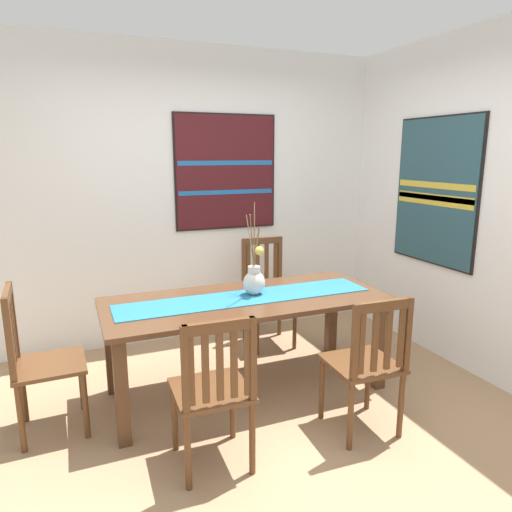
% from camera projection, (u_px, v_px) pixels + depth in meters
% --- Properties ---
extents(ground_plane, '(6.40, 6.40, 0.03)m').
position_uv_depth(ground_plane, '(278.00, 433.00, 2.98)').
color(ground_plane, '#A37F5B').
extents(wall_back, '(6.40, 0.12, 2.70)m').
position_uv_depth(wall_back, '(196.00, 196.00, 4.37)').
color(wall_back, white).
rests_on(wall_back, ground_plane).
extents(wall_side, '(0.12, 6.40, 2.70)m').
position_uv_depth(wall_side, '(511.00, 209.00, 3.38)').
color(wall_side, white).
rests_on(wall_side, ground_plane).
extents(dining_table, '(2.04, 0.85, 0.73)m').
position_uv_depth(dining_table, '(246.00, 311.00, 3.38)').
color(dining_table, '#51331E').
rests_on(dining_table, ground_plane).
extents(table_runner, '(1.87, 0.36, 0.01)m').
position_uv_depth(table_runner, '(246.00, 297.00, 3.35)').
color(table_runner, '#236B93').
rests_on(table_runner, dining_table).
extents(centerpiece_vase, '(0.19, 0.35, 0.68)m').
position_uv_depth(centerpiece_vase, '(254.00, 279.00, 3.40)').
color(centerpiece_vase, silver).
rests_on(centerpiece_vase, dining_table).
extents(chair_0, '(0.44, 0.44, 0.92)m').
position_uv_depth(chair_0, '(367.00, 362.00, 2.87)').
color(chair_0, brown).
rests_on(chair_0, ground_plane).
extents(chair_1, '(0.44, 0.44, 0.98)m').
position_uv_depth(chair_1, '(267.00, 291.00, 4.30)').
color(chair_1, brown).
rests_on(chair_1, ground_plane).
extents(chair_2, '(0.43, 0.43, 0.93)m').
position_uv_depth(chair_2, '(214.00, 389.00, 2.53)').
color(chair_2, brown).
rests_on(chair_2, ground_plane).
extents(chair_3, '(0.43, 0.43, 0.97)m').
position_uv_depth(chair_3, '(38.00, 359.00, 2.88)').
color(chair_3, brown).
rests_on(chair_3, ground_plane).
extents(painting_on_back_wall, '(0.99, 0.05, 1.07)m').
position_uv_depth(painting_on_back_wall, '(226.00, 172.00, 4.36)').
color(painting_on_back_wall, black).
extents(painting_on_side_wall, '(0.05, 0.94, 1.25)m').
position_uv_depth(painting_on_side_wall, '(436.00, 192.00, 3.95)').
color(painting_on_side_wall, black).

